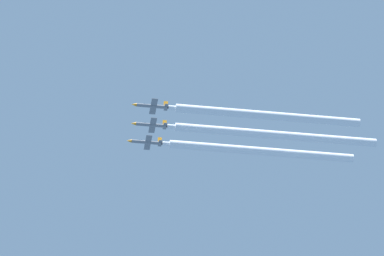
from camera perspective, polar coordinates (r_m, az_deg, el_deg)
jet_far_left at (r=426.20m, az=-1.72°, el=0.93°), size 8.18×11.91×2.86m
jet_inner_left at (r=434.71m, az=-1.75°, el=0.13°), size 8.18×11.91×2.86m
jet_center at (r=442.22m, az=-1.95°, el=-0.59°), size 8.18×11.91×2.86m
smoke_trail_far_left at (r=430.53m, az=3.04°, el=0.53°), size 2.67×61.00×2.67m
smoke_trail_inner_left at (r=439.61m, az=3.36°, el=-0.28°), size 2.67×68.01×2.67m
smoke_trail_center at (r=446.60m, az=2.78°, el=-0.96°), size 2.67×63.14×2.67m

